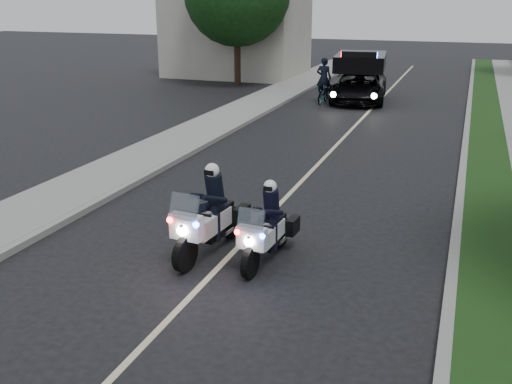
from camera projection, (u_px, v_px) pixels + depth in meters
ground at (214, 272)px, 10.61m from camera, size 120.00×120.00×0.00m
curb_right at (464, 155)px, 18.13m from camera, size 0.20×60.00×0.15m
grass_verge at (488, 157)px, 17.90m from camera, size 1.20×60.00×0.16m
curb_left at (224, 134)px, 20.81m from camera, size 0.20×60.00×0.15m
sidewalk_left at (196, 132)px, 21.17m from camera, size 2.00×60.00×0.16m
building_far at (237, 18)px, 35.85m from camera, size 8.00×6.00×7.00m
lane_marking at (336, 146)px, 19.49m from camera, size 0.12×50.00×0.01m
police_moto_left at (210, 252)px, 11.41m from camera, size 0.94×2.18×1.80m
police_moto_right at (267, 260)px, 11.09m from camera, size 0.75×1.89×1.58m
police_suv at (358, 101)px, 27.86m from camera, size 3.05×5.55×2.58m
bicycle at (323, 103)px, 27.35m from camera, size 0.57×1.60×0.83m
cyclist at (323, 103)px, 27.35m from camera, size 0.72×0.52×1.91m
tree_left_near at (238, 85)px, 32.83m from camera, size 7.46×7.46×9.76m
tree_left_far at (246, 73)px, 38.05m from camera, size 7.25×7.25×11.55m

